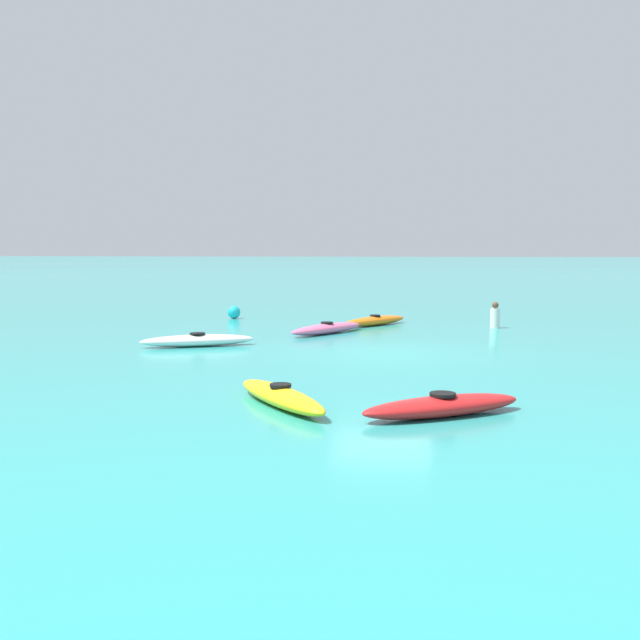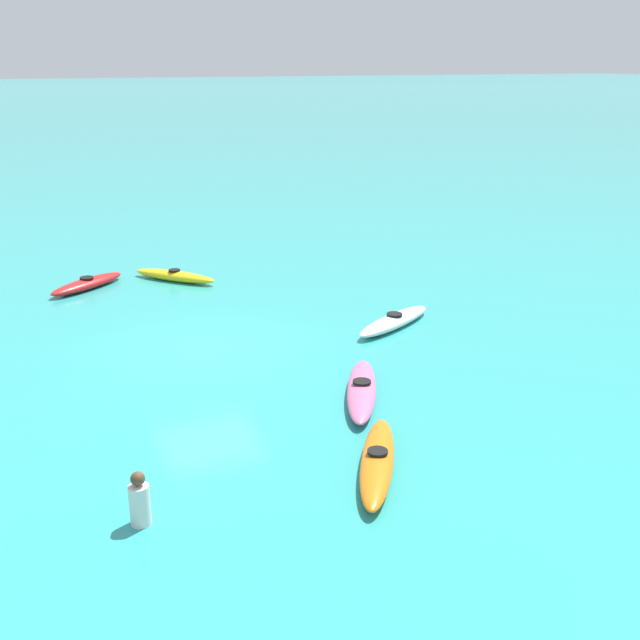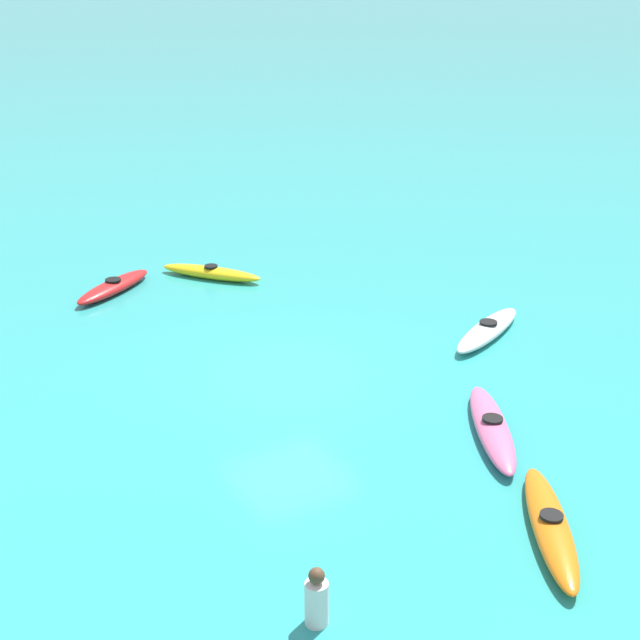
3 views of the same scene
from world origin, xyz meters
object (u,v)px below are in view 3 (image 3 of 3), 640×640
kayak_pink (492,427)px  kayak_yellow (211,273)px  kayak_orange (550,526)px  kayak_white (488,330)px  kayak_red (114,286)px  person_near_shore (317,599)px

kayak_pink → kayak_yellow: 10.56m
kayak_pink → kayak_orange: (2.79, -1.19, -0.00)m
kayak_pink → kayak_white: size_ratio=1.03×
kayak_yellow → kayak_red: size_ratio=0.99×
person_near_shore → kayak_white: bearing=127.8°
kayak_yellow → kayak_orange: bearing=-0.2°
kayak_yellow → kayak_red: same height
kayak_yellow → person_near_shore: (13.19, -4.10, 0.22)m
kayak_red → person_near_shore: 13.52m
kayak_pink → person_near_shore: bearing=-62.8°
kayak_pink → kayak_red: 11.40m
kayak_red → person_near_shore: size_ratio=3.06×
kayak_red → kayak_yellow: bearing=84.6°
kayak_white → kayak_yellow: (-6.88, -4.04, -0.00)m
kayak_orange → kayak_yellow: (-13.28, 0.05, 0.00)m
kayak_pink → kayak_white: bearing=141.2°
kayak_orange → kayak_yellow: bearing=179.8°
kayak_orange → kayak_yellow: size_ratio=1.12×
kayak_red → person_near_shore: (13.44, -1.42, 0.22)m
kayak_pink → person_near_shore: person_near_shore is taller
kayak_pink → person_near_shore: 5.89m
kayak_pink → kayak_yellow: (-10.50, -1.14, 0.00)m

